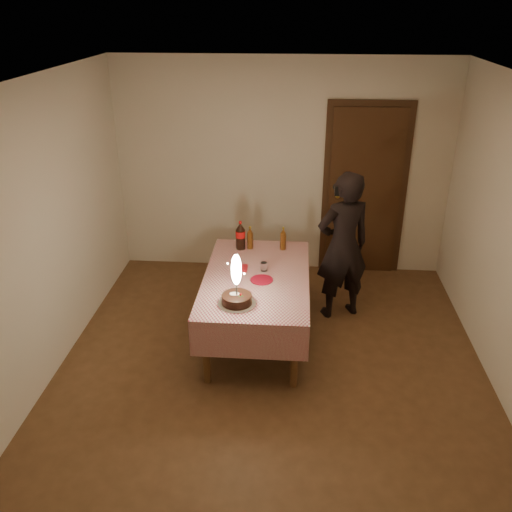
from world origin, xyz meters
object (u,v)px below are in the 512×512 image
cola_bottle (240,236)px  photographer (343,246)px  amber_bottle_right (283,239)px  red_plate (262,280)px  red_cup (236,268)px  amber_bottle_left (250,238)px  dining_table (256,285)px  birthday_cake (237,292)px  clear_cup (264,267)px

cola_bottle → photographer: 1.09m
amber_bottle_right → photographer: photographer is taller
red_plate → amber_bottle_right: (0.18, 0.73, 0.11)m
red_cup → photographer: (1.07, 0.48, 0.05)m
red_cup → amber_bottle_left: (0.09, 0.58, 0.07)m
dining_table → red_plate: 0.14m
birthday_cake → clear_cup: bearing=73.3°
red_plate → amber_bottle_right: bearing=76.1°
dining_table → clear_cup: clear_cup is taller
red_cup → amber_bottle_right: (0.44, 0.59, 0.07)m
birthday_cake → photographer: size_ratio=0.30×
dining_table → amber_bottle_right: size_ratio=6.75×
amber_bottle_right → photographer: size_ratio=0.16×
dining_table → red_plate: (0.06, -0.08, 0.10)m
birthday_cake → amber_bottle_right: (0.37, 1.18, -0.00)m
dining_table → amber_bottle_right: amber_bottle_right is taller
dining_table → birthday_cake: birthday_cake is taller
clear_cup → red_plate: bearing=-92.2°
amber_bottle_right → red_cup: bearing=-127.0°
red_cup → photographer: bearing=24.3°
red_plate → amber_bottle_left: 0.75m
red_cup → clear_cup: (0.27, 0.06, -0.01)m
photographer → amber_bottle_left: bearing=174.6°
cola_bottle → amber_bottle_right: size_ratio=1.25×
cola_bottle → amber_bottle_left: cola_bottle is taller
amber_bottle_left → red_plate: bearing=-76.3°
birthday_cake → amber_bottle_left: size_ratio=1.89×
birthday_cake → red_cup: birthday_cake is taller
dining_table → cola_bottle: (-0.22, 0.63, 0.25)m
birthday_cake → photographer: photographer is taller
red_plate → birthday_cake: bearing=-112.6°
red_plate → clear_cup: (0.01, 0.20, 0.04)m
amber_bottle_left → photographer: (0.98, -0.09, -0.01)m
clear_cup → red_cup: bearing=-167.3°
dining_table → amber_bottle_right: (0.24, 0.65, 0.21)m
clear_cup → amber_bottle_left: amber_bottle_left is taller
birthday_cake → cola_bottle: birthday_cake is taller
red_cup → amber_bottle_right: bearing=53.0°
red_plate → cola_bottle: size_ratio=0.69×
cola_bottle → photographer: (1.08, -0.08, -0.05)m
clear_cup → amber_bottle_right: (0.17, 0.53, 0.07)m
clear_cup → photographer: size_ratio=0.06×
amber_bottle_left → photographer: photographer is taller
clear_cup → photographer: 0.91m
dining_table → red_cup: red_cup is taller
birthday_cake → cola_bottle: bearing=94.3°
red_plate → red_cup: bearing=151.9°
amber_bottle_left → amber_bottle_right: same height
birthday_cake → clear_cup: (0.20, 0.66, -0.08)m
birthday_cake → clear_cup: size_ratio=5.35×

